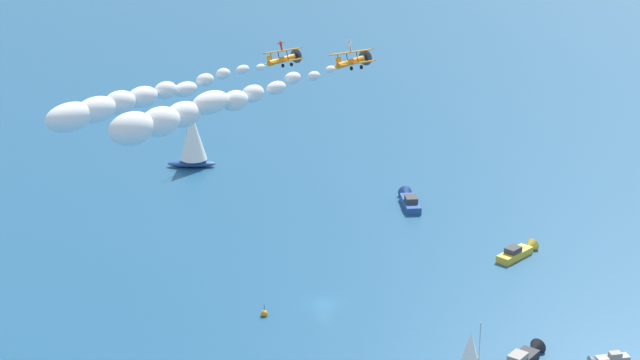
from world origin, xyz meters
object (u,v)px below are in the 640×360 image
object	(u,v)px
marker_buoy	(264,313)
wingwalker_lead	(281,45)
motorboat_near_centre	(524,358)
motorboat_outer_ring_a	(607,359)
wingwalker_wingman	(350,45)
motorboat_trailing	(409,200)
biplane_wingman	(353,60)
motorboat_far_port	(519,252)
sailboat_mid_cluster	(193,140)
biplane_lead	(284,58)

from	to	relation	value
marker_buoy	wingwalker_lead	distance (m)	42.42
motorboat_near_centre	motorboat_outer_ring_a	world-z (taller)	motorboat_near_centre
wingwalker_lead	wingwalker_wingman	xyz separation A→B (m)	(8.27, -14.72, 2.87)
motorboat_trailing	biplane_wingman	distance (m)	68.69
marker_buoy	wingwalker_wingman	xyz separation A→B (m)	(12.41, -5.41, 44.04)
motorboat_far_port	motorboat_trailing	xyz separation A→B (m)	(-13.93, 27.89, 0.10)
motorboat_trailing	marker_buoy	distance (m)	56.05
motorboat_outer_ring_a	wingwalker_lead	distance (m)	67.61
sailboat_mid_cluster	motorboat_outer_ring_a	distance (m)	112.01
marker_buoy	biplane_lead	size ratio (longest dim) A/B	0.32
motorboat_trailing	wingwalker_lead	bearing A→B (deg)	-129.58
motorboat_trailing	wingwalker_wingman	xyz separation A→B (m)	(-21.14, -50.30, 43.56)
motorboat_near_centre	biplane_lead	bearing A→B (deg)	137.40
motorboat_outer_ring_a	biplane_lead	xyz separation A→B (m)	(-43.60, 30.46, 39.00)
motorboat_far_port	biplane_wingman	world-z (taller)	biplane_wingman
motorboat_trailing	motorboat_outer_ring_a	distance (m)	68.00
motorboat_outer_ring_a	biplane_wingman	world-z (taller)	biplane_wingman
sailboat_mid_cluster	wingwalker_wingman	size ratio (longest dim) A/B	7.80
motorboat_far_port	biplane_wingman	size ratio (longest dim) A/B	1.42
motorboat_far_port	sailboat_mid_cluster	bearing A→B (deg)	134.43
motorboat_trailing	wingwalker_wingman	distance (m)	69.82
motorboat_near_centre	sailboat_mid_cluster	xyz separation A→B (m)	(-45.01, 94.67, 5.57)
motorboat_near_centre	motorboat_trailing	world-z (taller)	motorboat_trailing
motorboat_outer_ring_a	biplane_wingman	size ratio (longest dim) A/B	0.93
motorboat_outer_ring_a	motorboat_trailing	bearing A→B (deg)	102.35
motorboat_near_centre	sailboat_mid_cluster	distance (m)	104.98
motorboat_outer_ring_a	motorboat_far_port	bearing A→B (deg)	90.92
motorboat_far_port	wingwalker_wingman	bearing A→B (deg)	-147.42
wingwalker_wingman	sailboat_mid_cluster	bearing A→B (deg)	104.99
biplane_wingman	marker_buoy	bearing A→B (deg)	155.56
wingwalker_lead	biplane_wingman	size ratio (longest dim) A/B	0.23
sailboat_mid_cluster	motorboat_trailing	bearing A→B (deg)	-34.94
motorboat_trailing	sailboat_mid_cluster	world-z (taller)	sailboat_mid_cluster
biplane_wingman	wingwalker_lead	bearing A→B (deg)	119.73
sailboat_mid_cluster	biplane_lead	distance (m)	74.83
motorboat_trailing	biplane_lead	distance (m)	60.23
biplane_lead	sailboat_mid_cluster	bearing A→B (deg)	101.63
sailboat_mid_cluster	biplane_wingman	size ratio (longest dim) A/B	2.10
marker_buoy	wingwalker_wingman	bearing A→B (deg)	-23.55
motorboat_trailing	marker_buoy	size ratio (longest dim) A/B	5.37
motorboat_far_port	motorboat_near_centre	bearing A→B (deg)	-107.24
motorboat_far_port	sailboat_mid_cluster	xyz separation A→B (m)	(-56.51, 57.64, 5.57)
biplane_lead	wingwalker_wingman	xyz separation A→B (m)	(7.91, -14.33, 4.95)
marker_buoy	wingwalker_wingman	world-z (taller)	wingwalker_wingman
motorboat_outer_ring_a	wingwalker_wingman	distance (m)	58.87
wingwalker_lead	motorboat_outer_ring_a	bearing A→B (deg)	-35.06
motorboat_far_port	sailboat_mid_cluster	distance (m)	80.91
motorboat_outer_ring_a	sailboat_mid_cluster	bearing A→B (deg)	120.71
sailboat_mid_cluster	motorboat_far_port	bearing A→B (deg)	-45.57
motorboat_trailing	sailboat_mid_cluster	size ratio (longest dim) A/B	0.81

